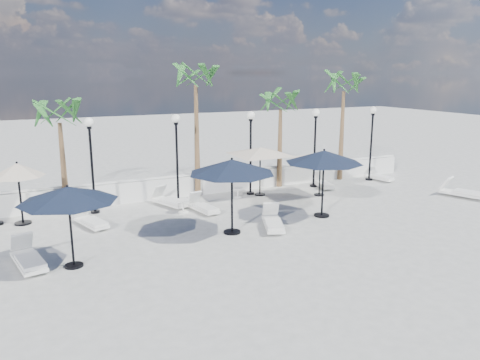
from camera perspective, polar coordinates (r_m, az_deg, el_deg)
name	(u,v)px	position (r m, az deg, el deg)	size (l,w,h in m)	color
ground	(243,254)	(14.77, 0.36, -9.00)	(100.00, 100.00, 0.00)	gray
balustrade	(171,187)	(21.33, -8.38, -0.91)	(26.00, 0.30, 1.01)	silver
lamppost_2	(91,152)	(19.25, -17.71, 3.27)	(0.36, 0.36, 3.84)	black
lamppost_3	(177,146)	(20.00, -7.73, 4.11)	(0.36, 0.36, 3.84)	black
lamppost_4	(251,141)	(21.30, 1.31, 4.76)	(0.36, 0.36, 3.84)	black
lamppost_5	(315,137)	(23.06, 9.14, 5.23)	(0.36, 0.36, 3.84)	black
lamppost_6	(372,133)	(25.19, 15.77, 5.55)	(0.36, 0.36, 3.84)	black
palm_1	(59,119)	(19.79, -21.17, 6.95)	(2.60, 2.60, 4.70)	brown
palm_2	(196,82)	(20.91, -5.43, 11.77)	(2.60, 2.60, 6.10)	brown
palm_3	(281,106)	(22.79, 4.97, 8.94)	(2.60, 2.60, 4.90)	brown
palm_4	(344,89)	(24.82, 12.55, 10.80)	(2.60, 2.60, 5.70)	brown
lounger_1	(28,258)	(15.10, -24.41, -8.70)	(1.00, 2.08, 0.75)	silver
lounger_2	(91,221)	(18.07, -17.69, -4.74)	(1.08, 1.87, 0.67)	silver
lounger_3	(203,206)	(19.08, -4.56, -3.24)	(0.88, 1.82, 0.65)	silver
lounger_4	(273,222)	(17.06, 4.05, -5.12)	(1.28, 2.01, 0.72)	silver
lounger_5	(170,200)	(20.07, -8.58, -2.47)	(1.27, 2.00, 0.72)	silver
lounger_6	(379,176)	(25.62, 16.55, 0.41)	(0.86, 1.69, 0.61)	silver
lounger_7	(322,183)	(23.42, 10.01, -0.35)	(0.90, 1.81, 0.65)	silver
lounger_8	(463,192)	(23.48, 25.58, -1.32)	(1.35, 2.11, 0.76)	silver
side_table_1	(183,205)	(18.98, -6.95, -3.05)	(0.55, 0.55, 0.54)	silver
side_table_2	(238,192)	(21.13, -0.26, -1.45)	(0.46, 0.46, 0.45)	silver
parasol_navy_left	(68,195)	(14.04, -20.23, -1.69)	(2.79, 2.79, 2.46)	black
parasol_navy_mid	(232,167)	(16.00, -1.00, 1.61)	(3.02, 3.02, 2.71)	black
parasol_navy_right	(324,157)	(18.23, 10.20, 2.76)	(3.00, 3.00, 2.69)	black
parasol_cream_sq_a	(260,148)	(21.23, 2.49, 3.96)	(4.87, 4.87, 2.39)	black
parasol_cream_sq_b	(321,153)	(21.49, 9.81, 3.31)	(4.31, 4.31, 2.16)	black
parasol_cream_small	(17,171)	(18.88, -25.49, 1.03)	(1.94, 1.94, 2.38)	black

